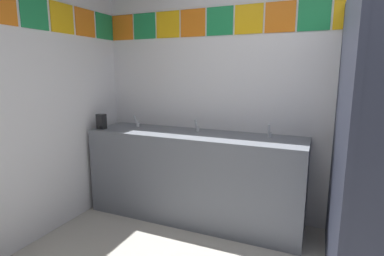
{
  "coord_description": "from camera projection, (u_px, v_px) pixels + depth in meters",
  "views": [
    {
      "loc": [
        0.26,
        -1.34,
        1.51
      ],
      "look_at": [
        -0.77,
        1.05,
        1.02
      ],
      "focal_mm": 28.25,
      "sensor_mm": 36.0,
      "label": 1
    }
  ],
  "objects": [
    {
      "name": "soap_dispenser",
      "position": [
        101.0,
        122.0,
        3.24
      ],
      "size": [
        0.09,
        0.09,
        0.16
      ],
      "color": "black",
      "rests_on": "vanity_counter"
    },
    {
      "name": "stall_divider",
      "position": [
        373.0,
        154.0,
        1.76
      ],
      "size": [
        0.92,
        1.51,
        2.06
      ],
      "color": "#33384C",
      "rests_on": "ground_plane"
    },
    {
      "name": "faucet_center",
      "position": [
        197.0,
        127.0,
        3.08
      ],
      "size": [
        0.04,
        0.1,
        0.14
      ],
      "color": "silver",
      "rests_on": "vanity_counter"
    },
    {
      "name": "faucet_right",
      "position": [
        269.0,
        132.0,
        2.8
      ],
      "size": [
        0.04,
        0.1,
        0.14
      ],
      "color": "silver",
      "rests_on": "vanity_counter"
    },
    {
      "name": "faucet_left",
      "position": [
        137.0,
        122.0,
        3.36
      ],
      "size": [
        0.04,
        0.1,
        0.14
      ],
      "color": "silver",
      "rests_on": "vanity_counter"
    },
    {
      "name": "vanity_counter",
      "position": [
        193.0,
        175.0,
        3.09
      ],
      "size": [
        2.18,
        0.56,
        0.9
      ],
      "color": "slate",
      "rests_on": "ground_plane"
    },
    {
      "name": "wall_back",
      "position": [
        293.0,
        91.0,
        2.87
      ],
      "size": [
        4.06,
        0.09,
        2.65
      ],
      "color": "silver",
      "rests_on": "ground_plane"
    }
  ]
}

